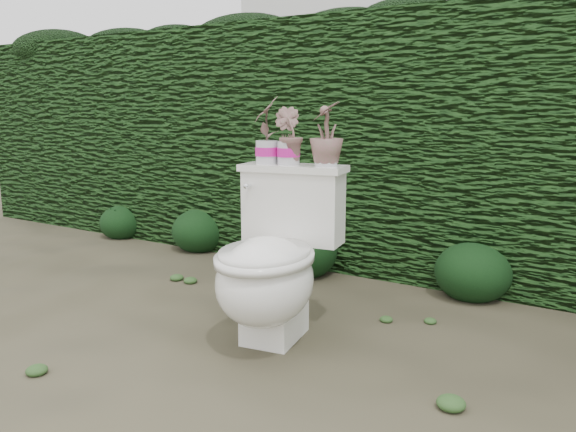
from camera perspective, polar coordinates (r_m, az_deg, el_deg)
The scene contains 10 objects.
ground at distance 2.55m, azimuth 0.95°, elevation -13.10°, with size 60.00×60.00×0.00m, color brown.
hedge at distance 3.80m, azimuth 13.53°, elevation 7.02°, with size 8.00×1.00×1.60m, color #214A18.
toilet at distance 2.50m, azimuth -1.56°, elevation -4.91°, with size 0.56×0.74×0.78m.
potted_plant_left at distance 2.68m, azimuth -2.19°, elevation 8.53°, with size 0.16×0.11×0.30m, color #216C28.
potted_plant_center at distance 2.64m, azimuth 0.05°, elevation 8.00°, with size 0.14×0.11×0.25m, color #216C28.
potted_plant_right at distance 2.57m, azimuth 3.92°, elevation 8.14°, with size 0.15×0.15×0.28m, color #216C28.
liriope_clump_0 at distance 4.79m, azimuth -16.51°, elevation -0.32°, with size 0.36×0.36×0.29m, color black.
liriope_clump_1 at distance 4.23m, azimuth -8.97°, elevation -1.13°, with size 0.42×0.42×0.33m, color black.
liriope_clump_2 at distance 3.55m, azimuth 1.50°, elevation -3.16°, with size 0.44×0.44×0.35m, color black.
liriope_clump_3 at distance 3.29m, azimuth 18.31°, elevation -4.96°, with size 0.42×0.42×0.34m, color black.
Camera 1 is at (1.19, -2.00, 1.04)m, focal length 35.00 mm.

